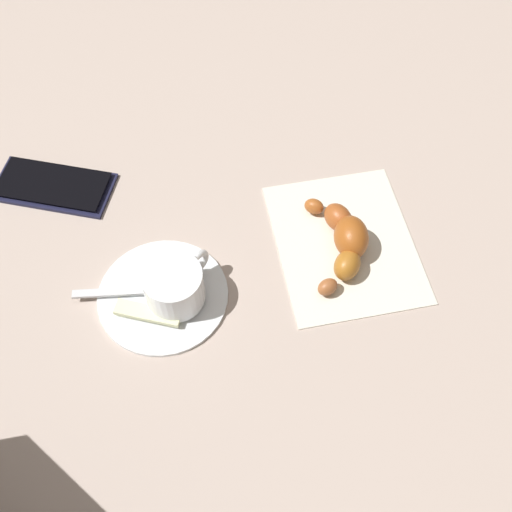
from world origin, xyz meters
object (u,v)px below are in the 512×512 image
(saucer, at_px, (163,295))
(sugar_packet, at_px, (148,313))
(espresso_cup, at_px, (175,285))
(cell_phone, at_px, (53,186))
(napkin, at_px, (344,240))
(croissant, at_px, (345,239))
(teaspoon, at_px, (153,292))

(saucer, relative_size, sugar_packet, 2.00)
(saucer, height_order, espresso_cup, espresso_cup)
(sugar_packet, distance_m, cell_phone, 0.22)
(sugar_packet, bearing_deg, saucer, 76.87)
(saucer, bearing_deg, espresso_cup, -28.11)
(sugar_packet, bearing_deg, napkin, 37.53)
(espresso_cup, xyz_separation_m, sugar_packet, (-0.03, -0.01, -0.02))
(saucer, bearing_deg, croissant, 1.39)
(teaspoon, height_order, sugar_packet, teaspoon)
(espresso_cup, bearing_deg, teaspoon, 156.89)
(saucer, distance_m, napkin, 0.21)
(saucer, xyz_separation_m, teaspoon, (-0.01, 0.00, 0.01))
(teaspoon, distance_m, sugar_packet, 0.03)
(espresso_cup, distance_m, cell_phone, 0.22)
(teaspoon, height_order, napkin, teaspoon)
(saucer, height_order, teaspoon, teaspoon)
(espresso_cup, xyz_separation_m, cell_phone, (-0.11, 0.19, -0.03))
(teaspoon, relative_size, croissant, 0.98)
(saucer, height_order, croissant, croissant)
(napkin, bearing_deg, croissant, -115.52)
(saucer, bearing_deg, sugar_packet, -131.51)
(cell_phone, bearing_deg, espresso_cup, -59.23)
(espresso_cup, relative_size, napkin, 0.40)
(saucer, xyz_separation_m, croissant, (0.21, 0.01, 0.02))
(croissant, relative_size, cell_phone, 0.84)
(saucer, height_order, sugar_packet, sugar_packet)
(saucer, relative_size, croissant, 1.08)
(teaspoon, bearing_deg, croissant, 0.69)
(saucer, relative_size, teaspoon, 1.10)
(espresso_cup, relative_size, sugar_packet, 1.09)
(sugar_packet, xyz_separation_m, croissant, (0.23, 0.03, 0.01))
(teaspoon, xyz_separation_m, cell_phone, (-0.09, 0.18, -0.01))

